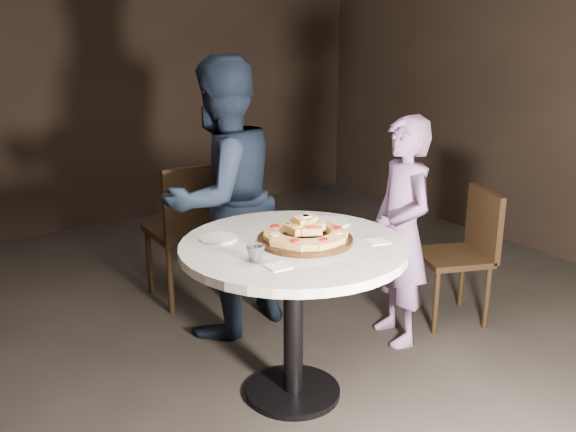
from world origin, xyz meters
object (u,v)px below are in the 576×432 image
(serving_board, at_px, (305,240))
(diner_teal, at_px, (401,232))
(chair_right, at_px, (466,246))
(diner_navy, at_px, (222,199))
(focaccia_pile, at_px, (306,231))
(chair_far, at_px, (190,223))
(water_glass, at_px, (256,253))
(table, at_px, (293,273))

(serving_board, distance_m, diner_teal, 0.88)
(chair_right, xyz_separation_m, diner_navy, (-1.38, 0.76, 0.36))
(focaccia_pile, distance_m, chair_far, 1.43)
(focaccia_pile, bearing_deg, serving_board, -157.41)
(serving_board, xyz_separation_m, focaccia_pile, (0.00, 0.00, 0.04))
(chair_right, relative_size, diner_teal, 0.63)
(diner_navy, height_order, diner_teal, diner_navy)
(water_glass, bearing_deg, table, 21.36)
(serving_board, height_order, water_glass, water_glass)
(table, relative_size, chair_right, 1.49)
(diner_teal, bearing_deg, diner_navy, -117.08)
(table, height_order, water_glass, water_glass)
(table, xyz_separation_m, chair_right, (1.46, 0.14, -0.19))
(serving_board, height_order, chair_far, chair_far)
(water_glass, xyz_separation_m, diner_navy, (0.36, 1.02, -0.03))
(table, relative_size, serving_board, 2.72)
(diner_navy, bearing_deg, focaccia_pile, 76.89)
(serving_board, xyz_separation_m, diner_teal, (0.85, 0.19, -0.17))
(serving_board, relative_size, diner_navy, 0.28)
(serving_board, xyz_separation_m, chair_right, (1.40, 0.15, -0.36))
(chair_right, bearing_deg, table, -62.64)
(focaccia_pile, distance_m, water_glass, 0.37)
(serving_board, bearing_deg, diner_navy, 89.08)
(serving_board, relative_size, water_glass, 5.59)
(chair_far, bearing_deg, focaccia_pile, 91.35)
(water_glass, distance_m, chair_far, 1.57)
(serving_board, bearing_deg, chair_far, 89.52)
(diner_navy, bearing_deg, serving_board, 76.62)
(focaccia_pile, bearing_deg, water_glass, -163.65)
(table, relative_size, chair_far, 1.30)
(water_glass, distance_m, diner_navy, 1.08)
(diner_navy, bearing_deg, diner_teal, 126.37)
(table, relative_size, water_glass, 15.21)
(chair_right, bearing_deg, water_glass, -59.93)
(focaccia_pile, relative_size, diner_teal, 0.31)
(table, height_order, diner_teal, diner_teal)
(table, height_order, serving_board, serving_board)
(serving_board, xyz_separation_m, water_glass, (-0.35, -0.10, 0.03))
(chair_far, height_order, diner_navy, diner_navy)
(serving_board, height_order, diner_navy, diner_navy)
(serving_board, relative_size, chair_far, 0.48)
(table, xyz_separation_m, diner_teal, (0.91, 0.18, 0.00))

